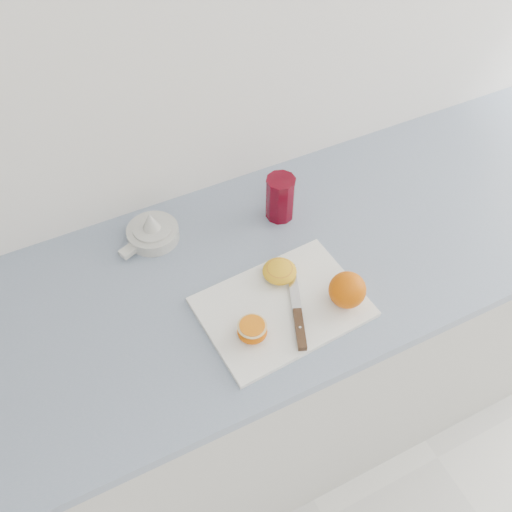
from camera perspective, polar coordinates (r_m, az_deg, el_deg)
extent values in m
cube|color=white|center=(1.26, -4.00, 23.20)|extent=(4.00, 0.04, 2.70)
cube|color=beige|center=(1.69, -1.11, -11.50)|extent=(2.33, 0.60, 0.86)
cube|color=#8B96AD|center=(1.31, -1.40, -2.15)|extent=(2.38, 0.64, 0.03)
cube|color=white|center=(1.24, 2.66, -5.12)|extent=(0.36, 0.27, 0.01)
sphere|color=orange|center=(1.22, 9.12, -3.37)|extent=(0.08, 0.08, 0.08)
ellipsoid|color=orange|center=(1.18, -0.38, -7.51)|extent=(0.06, 0.06, 0.03)
cylinder|color=#E7CE8B|center=(1.16, -0.39, -7.02)|extent=(0.06, 0.06, 0.00)
cylinder|color=orange|center=(1.16, -0.39, -6.96)|extent=(0.05, 0.05, 0.00)
ellipsoid|color=gold|center=(1.27, 2.37, -1.53)|extent=(0.08, 0.08, 0.03)
cylinder|color=#C3651C|center=(1.26, 2.38, -1.24)|extent=(0.06, 0.06, 0.00)
cube|color=#492A1E|center=(1.20, 4.41, -7.30)|extent=(0.05, 0.10, 0.01)
cube|color=#B7B7BC|center=(1.26, 3.78, -3.04)|extent=(0.07, 0.12, 0.00)
cylinder|color=#B7B7BC|center=(1.20, 4.41, -7.30)|extent=(0.01, 0.01, 0.01)
cylinder|color=silver|center=(1.38, -10.25, 2.22)|extent=(0.12, 0.12, 0.03)
cylinder|color=silver|center=(1.37, -10.35, 2.75)|extent=(0.09, 0.09, 0.01)
cone|color=silver|center=(1.35, -10.51, 3.50)|extent=(0.04, 0.04, 0.05)
cube|color=silver|center=(1.36, -12.63, 0.49)|extent=(0.05, 0.04, 0.01)
ellipsoid|color=orange|center=(1.37, -9.88, 3.00)|extent=(0.01, 0.01, 0.00)
ellipsoid|color=orange|center=(1.37, -11.03, 2.84)|extent=(0.01, 0.01, 0.00)
ellipsoid|color=orange|center=(1.36, -10.10, 2.59)|extent=(0.01, 0.01, 0.00)
ellipsoid|color=orange|center=(1.38, -10.07, 3.39)|extent=(0.01, 0.01, 0.00)
cylinder|color=#590210|center=(1.39, 2.44, 5.79)|extent=(0.07, 0.07, 0.11)
cylinder|color=#CA6513|center=(1.42, 2.38, 4.51)|extent=(0.06, 0.06, 0.02)
cylinder|color=#590210|center=(1.35, 2.52, 7.60)|extent=(0.07, 0.07, 0.00)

